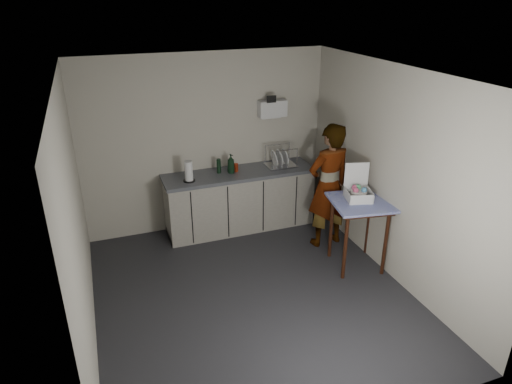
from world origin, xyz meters
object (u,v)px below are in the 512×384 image
object	(u,v)px
kitchen_counter	(240,202)
dish_rack	(280,162)
soda_can	(236,167)
bakery_box	(358,192)
paper_towel	(189,172)
standing_man	(328,186)
dark_bottle	(219,166)
side_table	(360,210)
soap_bottle	(231,164)

from	to	relation	value
kitchen_counter	dish_rack	xyz separation A→B (m)	(0.66, 0.01, 0.55)
soda_can	bakery_box	world-z (taller)	bakery_box
paper_towel	standing_man	bearing A→B (deg)	-23.85
soda_can	dish_rack	distance (m)	0.69
dark_bottle	bakery_box	distance (m)	2.06
soda_can	kitchen_counter	bearing A→B (deg)	-39.58
dark_bottle	paper_towel	size ratio (longest dim) A/B	0.73
soda_can	bakery_box	size ratio (longest dim) A/B	0.28
side_table	bakery_box	size ratio (longest dim) A/B	2.14
bakery_box	soap_bottle	bearing A→B (deg)	145.79
paper_towel	bakery_box	xyz separation A→B (m)	(1.86, -1.36, -0.02)
soap_bottle	bakery_box	distance (m)	1.90
side_table	soap_bottle	world-z (taller)	soap_bottle
kitchen_counter	bakery_box	distance (m)	1.92
kitchen_counter	standing_man	world-z (taller)	standing_man
soda_can	side_table	bearing A→B (deg)	-53.98
soap_bottle	dark_bottle	bearing A→B (deg)	160.28
kitchen_counter	side_table	size ratio (longest dim) A/B	2.41
soap_bottle	bakery_box	world-z (taller)	bakery_box
soap_bottle	paper_towel	xyz separation A→B (m)	(-0.64, -0.10, -0.00)
soap_bottle	paper_towel	bearing A→B (deg)	-171.32
kitchen_counter	soda_can	distance (m)	0.55
soda_can	dish_rack	bearing A→B (deg)	-1.72
soda_can	dark_bottle	xyz separation A→B (m)	(-0.25, 0.03, 0.05)
kitchen_counter	standing_man	size ratio (longest dim) A/B	1.26
side_table	dark_bottle	world-z (taller)	dark_bottle
kitchen_counter	dark_bottle	world-z (taller)	dark_bottle
soda_can	bakery_box	xyz separation A→B (m)	(1.14, -1.49, 0.06)
standing_man	soap_bottle	bearing A→B (deg)	-45.10
side_table	dish_rack	size ratio (longest dim) A/B	2.11
kitchen_counter	paper_towel	size ratio (longest dim) A/B	7.63
dark_bottle	paper_towel	world-z (taller)	paper_towel
soap_bottle	dish_rack	size ratio (longest dim) A/B	0.64
side_table	bakery_box	distance (m)	0.23
side_table	standing_man	bearing A→B (deg)	108.48
soap_bottle	dark_bottle	world-z (taller)	soap_bottle
soap_bottle	dish_rack	world-z (taller)	dish_rack
side_table	soda_can	world-z (taller)	soda_can
paper_towel	bakery_box	bearing A→B (deg)	-36.15
side_table	bakery_box	bearing A→B (deg)	101.45
soda_can	standing_man	bearing A→B (deg)	-41.18
kitchen_counter	soap_bottle	size ratio (longest dim) A/B	7.88
paper_towel	dish_rack	size ratio (longest dim) A/B	0.67
kitchen_counter	dark_bottle	size ratio (longest dim) A/B	10.49
standing_man	soda_can	world-z (taller)	standing_man
bakery_box	side_table	bearing A→B (deg)	-72.52
kitchen_counter	side_table	xyz separation A→B (m)	(1.10, -1.53, 0.38)
kitchen_counter	paper_towel	world-z (taller)	paper_towel
side_table	soap_bottle	distance (m)	1.98
soda_can	dark_bottle	size ratio (longest dim) A/B	0.57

